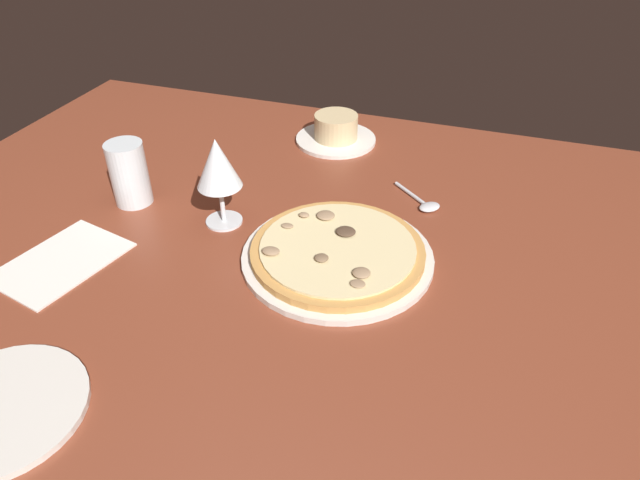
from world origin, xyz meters
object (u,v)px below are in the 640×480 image
at_px(paper_menu, 61,261).
at_px(pizza_main, 338,253).
at_px(side_plate, 2,409).
at_px(ramekin_on_saucer, 336,131).
at_px(spoon, 424,203).
at_px(wine_glass_far, 218,165).
at_px(water_glass, 130,178).

bearing_deg(paper_menu, pizza_main, 32.67).
bearing_deg(paper_menu, side_plate, -51.36).
height_order(ramekin_on_saucer, side_plate, ramekin_on_saucer).
bearing_deg(ramekin_on_saucer, spoon, -40.63).
relative_size(side_plate, spoon, 1.93).
xyz_separation_m(wine_glass_far, spoon, (0.31, 0.16, -0.10)).
bearing_deg(side_plate, water_glass, 104.76).
bearing_deg(pizza_main, spoon, 63.33).
bearing_deg(wine_glass_far, paper_menu, -135.93).
height_order(side_plate, paper_menu, side_plate).
relative_size(wine_glass_far, spoon, 1.55).
bearing_deg(paper_menu, spoon, 47.16).
distance_m(ramekin_on_saucer, side_plate, 0.80).
xyz_separation_m(pizza_main, wine_glass_far, (-0.21, 0.04, 0.10)).
bearing_deg(water_glass, wine_glass_far, -2.42).
bearing_deg(wine_glass_far, pizza_main, -9.59).
distance_m(wine_glass_far, spoon, 0.37).
distance_m(water_glass, paper_menu, 0.20).
bearing_deg(side_plate, spoon, 57.61).
distance_m(side_plate, spoon, 0.71).
height_order(ramekin_on_saucer, wine_glass_far, wine_glass_far).
relative_size(pizza_main, side_plate, 1.54).
xyz_separation_m(pizza_main, side_plate, (-0.28, -0.40, -0.01)).
bearing_deg(paper_menu, water_glass, 100.76).
height_order(pizza_main, wine_glass_far, wine_glass_far).
distance_m(pizza_main, wine_glass_far, 0.24).
xyz_separation_m(ramekin_on_saucer, wine_glass_far, (-0.09, -0.36, 0.09)).
relative_size(pizza_main, paper_menu, 1.60).
bearing_deg(paper_menu, wine_glass_far, 56.75).
bearing_deg(pizza_main, ramekin_on_saucer, 107.92).
distance_m(water_glass, spoon, 0.52).
bearing_deg(water_glass, side_plate, -75.24).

